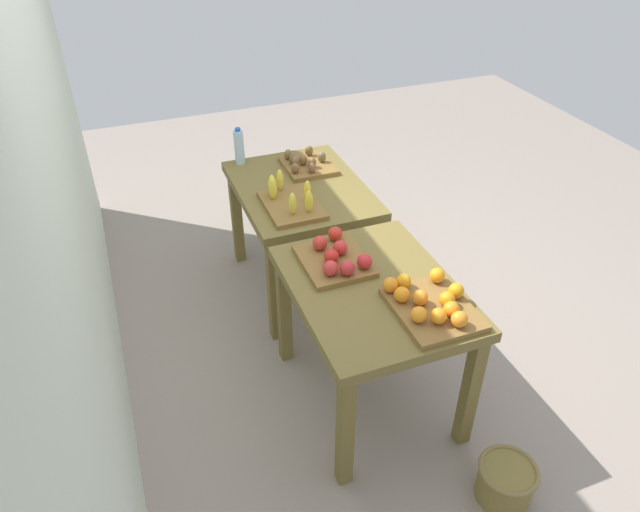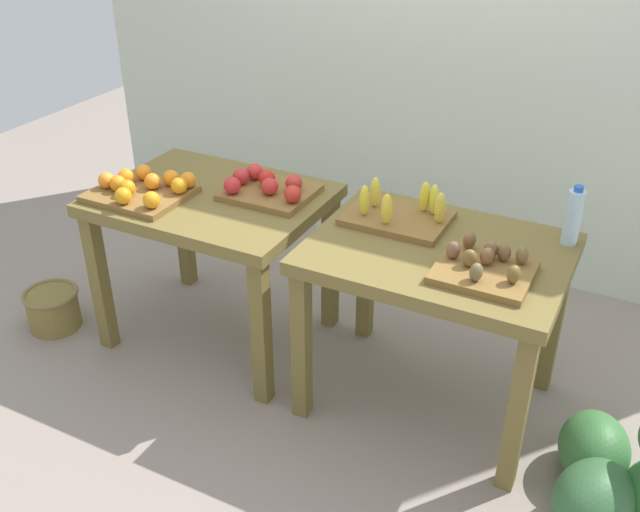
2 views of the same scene
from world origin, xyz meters
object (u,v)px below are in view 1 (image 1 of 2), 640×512
Objects in this scene: orange_bin at (431,304)px; kiwi_bin at (307,164)px; display_table_right at (301,202)px; banana_crate at (291,201)px; watermelon_pile at (296,199)px; wicker_basket at (506,481)px; display_table_left at (373,304)px; apple_bin at (336,258)px; water_bottle at (239,147)px.

orange_bin is 1.61m from kiwi_bin.
display_table_right is 0.32m from banana_crate.
wicker_basket is (-2.82, -0.09, -0.06)m from watermelon_pile.
display_table_left is at bearing 172.70° from watermelon_pile.
watermelon_pile is at bearing -7.30° from display_table_left.
orange_bin is 1.03× the size of banana_crate.
banana_crate is at bearing 2.93° from apple_bin.
water_bottle is 1.00m from watermelon_pile.
banana_crate reaches higher than orange_bin.
apple_bin is (0.24, 0.11, 0.16)m from display_table_left.
apple_bin is 0.96× the size of banana_crate.
orange_bin is 1.19m from banana_crate.
display_table_left is 1.12m from display_table_right.
apple_bin reaches higher than watermelon_pile.
banana_crate reaches higher than wicker_basket.
display_table_left reaches higher than wicker_basket.
kiwi_bin is at bearing -29.21° from display_table_right.
wicker_basket is (-1.07, -0.46, -0.73)m from apple_bin.
apple_bin reaches higher than wicker_basket.
display_table_right is 0.59m from water_bottle.
kiwi_bin reaches higher than watermelon_pile.
watermelon_pile is (0.65, -0.13, -0.65)m from kiwi_bin.
water_bottle is (0.69, 0.14, 0.08)m from banana_crate.
watermelon_pile is at bearing -16.31° from display_table_right.
display_table_left is 1.00× the size of display_table_right.
banana_crate reaches higher than kiwi_bin.
wicker_basket is (-2.16, -0.23, -0.72)m from kiwi_bin.
apple_bin is 1.35m from water_bottle.
banana_crate is 1.92m from wicker_basket.
water_bottle reaches higher than watermelon_pile.
orange_bin is 2.35m from watermelon_pile.
kiwi_bin is at bearing 1.63° from orange_bin.
display_table_left is 2.36× the size of banana_crate.
wicker_basket is at bearing -178.07° from watermelon_pile.
watermelon_pile reaches higher than wicker_basket.
display_table_right is 2.30× the size of orange_bin.
kiwi_bin is 1.41× the size of water_bottle.
wicker_basket is at bearing -156.95° from display_table_left.
display_table_right is 0.90m from apple_bin.
display_table_right is at bearing 6.97° from orange_bin.
water_bottle is at bearing 14.62° from wicker_basket.
apple_bin is at bearing -177.07° from banana_crate.
display_table_left is at bearing -170.93° from banana_crate.
wicker_basket is (-0.56, -0.18, -0.73)m from orange_bin.
display_table_left is 0.35m from orange_bin.
kiwi_bin is 2.29m from wicker_basket.
display_table_left is at bearing 174.74° from kiwi_bin.
kiwi_bin is (1.34, -0.12, 0.15)m from display_table_left.
apple_bin is 1.12m from kiwi_bin.
banana_crate is at bearing -168.95° from water_bottle.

